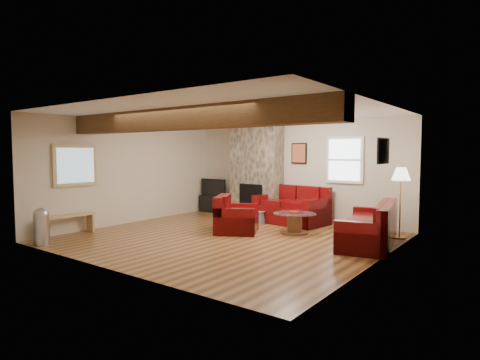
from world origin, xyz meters
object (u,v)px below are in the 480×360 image
object	(u,v)px
television	(215,187)
floor_lamp	(401,178)
sofa_three	(368,224)
armchair_red	(237,214)
loveseat	(291,205)
coffee_table	(294,223)
tv_cabinet	(215,204)

from	to	relation	value
television	floor_lamp	xyz separation A→B (m)	(5.25, -0.49, 0.50)
sofa_three	armchair_red	world-z (taller)	sofa_three
floor_lamp	television	bearing A→B (deg)	174.69
loveseat	coffee_table	xyz separation A→B (m)	(0.66, -1.03, -0.23)
television	armchair_red	bearing A→B (deg)	-40.90
coffee_table	television	size ratio (longest dim) A/B	1.04
tv_cabinet	television	distance (m)	0.48
loveseat	tv_cabinet	xyz separation A→B (m)	(-2.65, 0.30, -0.22)
sofa_three	armchair_red	distance (m)	2.74
floor_lamp	loveseat	bearing A→B (deg)	175.85
tv_cabinet	floor_lamp	distance (m)	5.36
television	floor_lamp	bearing A→B (deg)	-5.31
loveseat	coffee_table	distance (m)	1.25
loveseat	tv_cabinet	world-z (taller)	loveseat
television	floor_lamp	world-z (taller)	floor_lamp
sofa_three	television	world-z (taller)	television
coffee_table	television	xyz separation A→B (m)	(-3.32, 1.33, 0.50)
coffee_table	floor_lamp	distance (m)	2.33
loveseat	television	bearing A→B (deg)	-178.57
sofa_three	floor_lamp	world-z (taller)	floor_lamp
tv_cabinet	coffee_table	bearing A→B (deg)	-21.83
tv_cabinet	television	bearing A→B (deg)	0.00
sofa_three	loveseat	distance (m)	2.53
coffee_table	tv_cabinet	world-z (taller)	coffee_table
sofa_three	television	xyz separation A→B (m)	(-4.93, 1.41, 0.32)
loveseat	television	distance (m)	2.68
armchair_red	floor_lamp	xyz separation A→B (m)	(3.01, 1.45, 0.82)
loveseat	armchair_red	xyz separation A→B (m)	(-0.41, -1.64, -0.06)
sofa_three	armchair_red	xyz separation A→B (m)	(-2.69, -0.53, -0.00)
armchair_red	floor_lamp	bearing A→B (deg)	-92.37
tv_cabinet	armchair_red	bearing A→B (deg)	-40.90
tv_cabinet	floor_lamp	xyz separation A→B (m)	(5.25, -0.49, 0.99)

